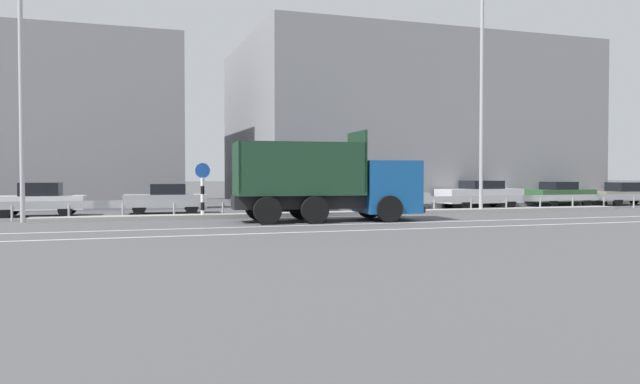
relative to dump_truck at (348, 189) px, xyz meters
The scene contains 18 objects.
ground_plane 2.49m from the dump_truck, 23.32° to the left, with size 320.00×320.00×0.00m, color #4C4C4F.
lane_strip_0 2.34m from the dump_truck, 118.75° to the right, with size 51.10×0.16×0.01m, color silver.
lane_strip_1 4.53m from the dump_truck, 102.53° to the right, with size 51.10×0.16×0.01m, color silver.
median_island 3.88m from the dump_truck, 57.90° to the left, with size 28.10×1.10×0.18m, color gray.
median_guardrail 4.55m from the dump_truck, 64.13° to the left, with size 51.10×0.09×0.78m.
dump_truck is the anchor object (origin of this frame).
median_road_sign 6.21m from the dump_truck, 149.75° to the left, with size 0.66×0.16×2.36m.
street_lamp_0 13.51m from the dump_truck, 166.01° to the left, with size 0.71×2.19×10.97m.
street_lamp_1 9.77m from the dump_truck, 19.34° to the left, with size 0.71×2.22×10.61m.
parked_car_1 13.91m from the dump_truck, 150.18° to the left, with size 4.01×2.04×1.50m.
parked_car_2 9.70m from the dump_truck, 132.38° to the left, with size 3.94×2.09×1.42m.
parked_car_3 6.61m from the dump_truck, 94.84° to the left, with size 4.25×2.04×1.42m.
parked_car_4 8.75m from the dump_truck, 55.09° to the left, with size 4.53×2.10×1.28m.
parked_car_5 12.30m from the dump_truck, 32.10° to the left, with size 4.95×2.05×1.53m.
parked_car_6 17.44m from the dump_truck, 23.37° to the left, with size 4.27×2.28×1.44m.
parked_car_7 21.91m from the dump_truck, 17.76° to the left, with size 4.56×2.04×1.40m.
background_building_0 20.28m from the dump_truck, 121.92° to the left, with size 10.72×12.49×9.56m, color gray.
background_building_1 17.76m from the dump_truck, 56.83° to the left, with size 21.21×14.33×10.18m, color gray.
Camera 1 is at (-11.10, -24.15, 1.84)m, focal length 35.00 mm.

